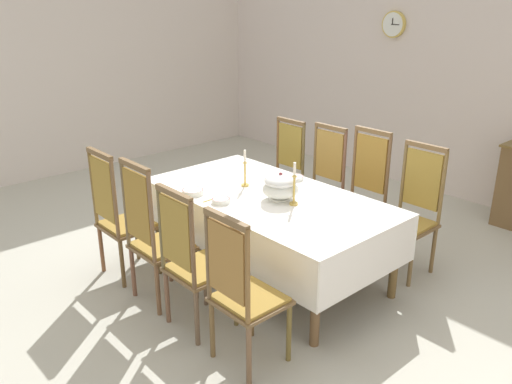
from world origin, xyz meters
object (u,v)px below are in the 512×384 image
at_px(soup_tureen, 280,186).
at_px(mounted_clock, 394,24).
at_px(bowl_near_left, 295,177).
at_px(chair_south_c, 192,260).
at_px(candlestick_east, 294,188).
at_px(spoon_primary, 288,175).
at_px(spoon_secondary, 216,198).
at_px(chair_north_d, 412,210).
at_px(chair_south_a, 119,215).
at_px(chair_north_c, 361,193).
at_px(chair_south_d, 242,290).
at_px(chair_south_b, 153,234).
at_px(bowl_near_right, 221,200).
at_px(dining_table, 268,203).
at_px(chair_north_b, 321,181).
at_px(bowl_far_left, 193,191).
at_px(chair_north_a, 282,170).
at_px(candlestick_west, 245,172).

height_order(soup_tureen, mounted_clock, mounted_clock).
bearing_deg(soup_tureen, bowl_near_left, 121.22).
relative_size(chair_south_c, bowl_near_left, 6.57).
xyz_separation_m(candlestick_east, bowl_near_left, (-0.44, 0.46, -0.13)).
height_order(spoon_primary, spoon_secondary, same).
height_order(chair_north_d, soup_tureen, chair_north_d).
bearing_deg(chair_south_a, chair_north_c, 61.57).
distance_m(chair_south_d, spoon_secondary, 1.21).
height_order(chair_south_d, chair_north_d, chair_north_d).
relative_size(chair_south_c, spoon_secondary, 6.36).
height_order(chair_south_b, spoon_primary, chair_south_b).
distance_m(chair_north_d, bowl_near_right, 1.70).
bearing_deg(dining_table, chair_north_c, 75.96).
xyz_separation_m(chair_south_a, mounted_clock, (-0.08, 3.99, 1.44)).
relative_size(chair_south_a, soup_tureen, 3.85).
height_order(chair_north_b, bowl_near_left, chair_north_b).
bearing_deg(spoon_secondary, chair_north_d, 51.78).
bearing_deg(bowl_near_right, chair_north_b, 95.58).
height_order(chair_south_c, bowl_far_left, chair_south_c).
distance_m(chair_south_d, bowl_near_right, 1.11).
xyz_separation_m(dining_table, chair_south_d, (0.80, -0.99, -0.11)).
height_order(soup_tureen, bowl_near_right, soup_tureen).
relative_size(bowl_near_left, bowl_far_left, 0.91).
xyz_separation_m(bowl_far_left, mounted_clock, (-0.46, 3.47, 1.25)).
height_order(chair_north_a, chair_north_b, chair_north_b).
bearing_deg(bowl_far_left, spoon_primary, 77.65).
relative_size(bowl_near_right, spoon_secondary, 0.87).
relative_size(candlestick_west, spoon_secondary, 1.88).
xyz_separation_m(soup_tureen, candlestick_west, (-0.45, -0.00, 0.02)).
bearing_deg(chair_north_d, candlestick_west, 41.71).
bearing_deg(chair_south_c, candlestick_east, 86.71).
bearing_deg(chair_north_d, chair_south_d, 90.00).
distance_m(chair_south_a, chair_north_d, 2.56).
height_order(chair_north_c, candlestick_east, chair_north_c).
bearing_deg(spoon_primary, chair_north_c, 60.78).
bearing_deg(spoon_secondary, mounted_clock, 100.03).
bearing_deg(chair_north_a, chair_north_b, -179.80).
height_order(chair_south_c, chair_north_d, chair_north_d).
height_order(soup_tureen, candlestick_east, candlestick_east).
relative_size(chair_south_c, candlestick_west, 3.38).
distance_m(chair_south_a, chair_south_c, 1.07).
height_order(dining_table, soup_tureen, soup_tureen).
bearing_deg(chair_north_d, chair_north_a, 0.12).
bearing_deg(bowl_near_left, chair_south_c, -75.28).
xyz_separation_m(soup_tureen, spoon_secondary, (-0.38, -0.39, -0.11)).
bearing_deg(chair_north_c, soup_tureen, 84.18).
bearing_deg(dining_table, spoon_primary, 116.45).
bearing_deg(spoon_primary, chair_north_a, 154.43).
xyz_separation_m(chair_south_a, chair_south_d, (1.63, 0.00, -0.02)).
bearing_deg(chair_north_b, bowl_far_left, 82.66).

